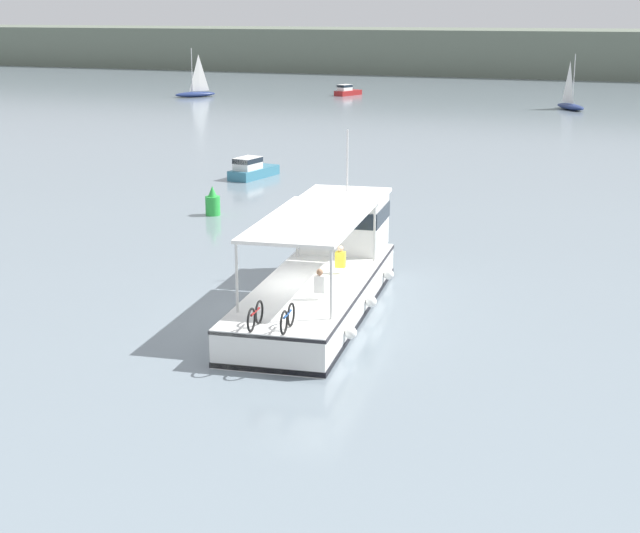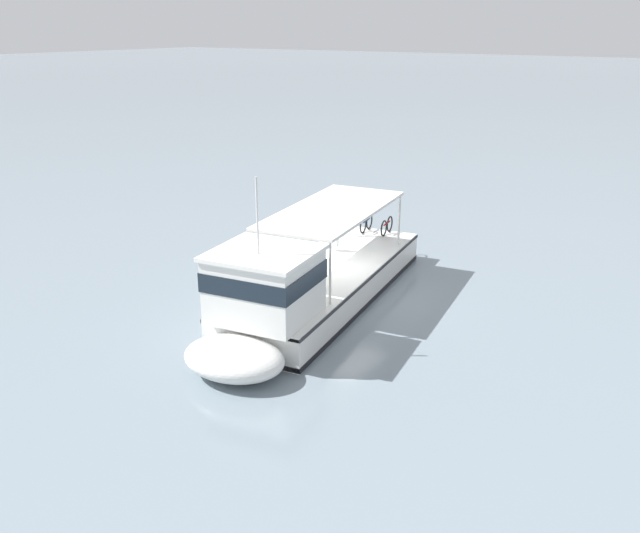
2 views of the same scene
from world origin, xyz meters
The scene contains 2 objects.
ground_plane centered at (0.00, 0.00, 0.00)m, with size 400.00×400.00×0.00m, color gray.
ferry_main centered at (0.20, 2.00, 1.01)m, with size 4.98×13.03×5.32m.
Camera 2 is at (-11.65, 19.01, 9.20)m, focal length 37.85 mm.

